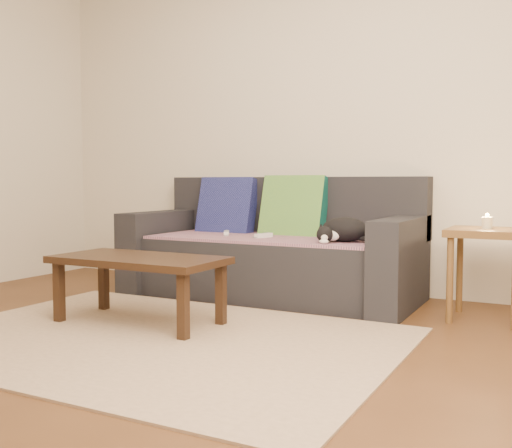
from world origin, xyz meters
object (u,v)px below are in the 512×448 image
object	(u,v)px
sofa	(274,253)
wii_remote_a	(227,233)
cat	(343,230)
coffee_table	(139,265)
side_table	(487,245)
wii_remote_b	(264,235)

from	to	relation	value
sofa	wii_remote_a	distance (m)	0.38
cat	coffee_table	bearing A→B (deg)	-157.07
sofa	side_table	size ratio (longest dim) A/B	3.80
cat	side_table	xyz separation A→B (m)	(0.87, 0.07, -0.06)
coffee_table	sofa	bearing A→B (deg)	75.97
cat	wii_remote_b	world-z (taller)	cat
cat	wii_remote_a	xyz separation A→B (m)	(-0.93, 0.07, -0.06)
sofa	side_table	bearing A→B (deg)	-4.92
sofa	wii_remote_b	bearing A→B (deg)	-88.82
wii_remote_b	coffee_table	bearing A→B (deg)	-176.89
sofa	wii_remote_b	world-z (taller)	sofa
cat	wii_remote_b	size ratio (longest dim) A/B	2.62
wii_remote_b	side_table	distance (m)	1.47
side_table	cat	bearing A→B (deg)	-175.34
side_table	wii_remote_b	bearing A→B (deg)	-178.44
side_table	coffee_table	xyz separation A→B (m)	(-1.77, -1.05, -0.11)
wii_remote_a	wii_remote_b	world-z (taller)	same
coffee_table	wii_remote_a	bearing A→B (deg)	91.65
cat	wii_remote_a	bearing A→B (deg)	150.83
sofa	wii_remote_a	xyz separation A→B (m)	(-0.33, -0.12, 0.15)
wii_remote_a	coffee_table	xyz separation A→B (m)	(0.03, -1.06, -0.11)
wii_remote_a	side_table	distance (m)	1.80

